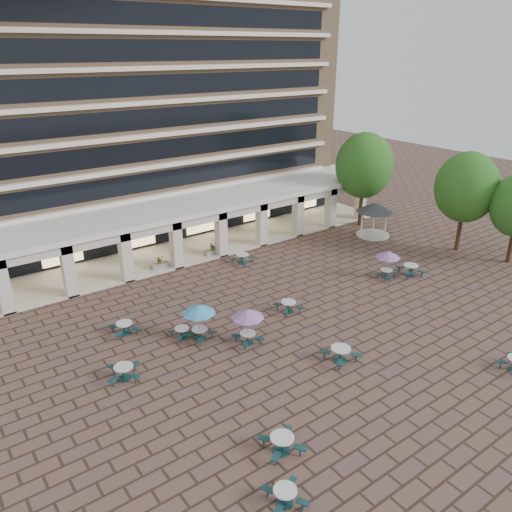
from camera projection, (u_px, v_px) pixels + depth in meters
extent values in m
plane|color=brown|center=(297.00, 322.00, 32.22)|extent=(120.00, 120.00, 0.00)
cube|color=tan|center=(125.00, 110.00, 46.99)|extent=(40.00, 15.00, 22.00)
cube|color=silver|center=(167.00, 194.00, 43.72)|extent=(36.80, 0.50, 0.35)
cube|color=black|center=(165.00, 179.00, 43.39)|extent=(35.20, 0.05, 1.60)
cube|color=silver|center=(165.00, 165.00, 42.72)|extent=(36.80, 0.50, 0.35)
cube|color=black|center=(163.00, 149.00, 42.39)|extent=(35.20, 0.05, 1.60)
cube|color=silver|center=(163.00, 134.00, 41.71)|extent=(36.80, 0.50, 0.35)
cube|color=black|center=(161.00, 118.00, 41.38)|extent=(35.20, 0.05, 1.60)
cube|color=silver|center=(161.00, 102.00, 40.71)|extent=(36.80, 0.50, 0.35)
cube|color=black|center=(158.00, 85.00, 40.38)|extent=(35.20, 0.05, 1.60)
cube|color=silver|center=(158.00, 68.00, 39.70)|extent=(36.80, 0.50, 0.35)
cube|color=black|center=(156.00, 50.00, 39.37)|extent=(35.20, 0.05, 1.60)
cube|color=silver|center=(156.00, 32.00, 38.70)|extent=(36.80, 0.50, 0.35)
cube|color=black|center=(153.00, 14.00, 38.37)|extent=(35.20, 0.05, 1.60)
cube|color=white|center=(182.00, 205.00, 41.79)|extent=(42.00, 6.60, 0.40)
cube|color=beige|center=(200.00, 219.00, 39.84)|extent=(42.00, 0.30, 0.90)
cube|color=black|center=(170.00, 224.00, 44.73)|extent=(38.00, 0.15, 3.20)
cube|color=beige|center=(185.00, 251.00, 43.39)|extent=(42.00, 6.00, 0.12)
cube|color=beige|center=(3.00, 285.00, 32.68)|extent=(0.80, 0.80, 4.00)
cube|color=beige|center=(68.00, 270.00, 34.97)|extent=(0.80, 0.80, 4.00)
cube|color=beige|center=(126.00, 256.00, 37.26)|extent=(0.80, 0.80, 4.00)
cube|color=beige|center=(176.00, 244.00, 39.55)|extent=(0.80, 0.80, 4.00)
cube|color=beige|center=(221.00, 233.00, 41.84)|extent=(0.80, 0.80, 4.00)
cube|color=beige|center=(261.00, 224.00, 44.13)|extent=(0.80, 0.80, 4.00)
cube|color=beige|center=(298.00, 215.00, 46.42)|extent=(0.80, 0.80, 4.00)
cube|color=beige|center=(331.00, 207.00, 48.71)|extent=(0.80, 0.80, 4.00)
cube|color=beige|center=(361.00, 200.00, 51.00)|extent=(0.80, 0.80, 4.00)
cube|color=#FFD88C|center=(61.00, 250.00, 39.49)|extent=(3.20, 0.08, 2.40)
cube|color=#FFD88C|center=(137.00, 234.00, 42.96)|extent=(3.20, 0.08, 2.40)
cube|color=#FFD88C|center=(202.00, 220.00, 46.43)|extent=(3.20, 0.08, 2.40)
cube|color=#FFD88C|center=(257.00, 208.00, 49.90)|extent=(3.20, 0.08, 2.40)
cube|color=#FFD88C|center=(305.00, 197.00, 53.37)|extent=(3.20, 0.08, 2.40)
cylinder|color=#164244|center=(285.00, 503.00, 19.43)|extent=(0.66, 0.66, 0.04)
cylinder|color=#164244|center=(285.00, 497.00, 19.32)|extent=(0.17, 0.17, 0.63)
cylinder|color=silver|center=(285.00, 490.00, 19.17)|extent=(0.95, 0.95, 0.05)
cube|color=#164244|center=(292.00, 481.00, 19.90)|extent=(0.58, 0.49, 0.05)
cylinder|color=#164244|center=(292.00, 485.00, 19.98)|extent=(0.08, 0.08, 0.40)
cube|color=#164244|center=(268.00, 489.00, 19.56)|extent=(0.49, 0.58, 0.05)
cylinder|color=#164244|center=(267.00, 493.00, 19.65)|extent=(0.08, 0.08, 0.40)
cube|color=#164244|center=(278.00, 510.00, 18.66)|extent=(0.58, 0.49, 0.05)
cube|color=#164244|center=(303.00, 502.00, 18.99)|extent=(0.49, 0.58, 0.05)
cylinder|color=#164244|center=(303.00, 506.00, 19.08)|extent=(0.08, 0.08, 0.40)
cylinder|color=#164244|center=(282.00, 451.00, 21.94)|extent=(0.75, 0.75, 0.04)
cylinder|color=#164244|center=(282.00, 445.00, 21.81)|extent=(0.19, 0.19, 0.71)
cylinder|color=silver|center=(282.00, 437.00, 21.64)|extent=(1.07, 1.07, 0.05)
cube|color=#164244|center=(287.00, 430.00, 22.49)|extent=(0.66, 0.58, 0.05)
cylinder|color=#164244|center=(287.00, 434.00, 22.58)|extent=(0.09, 0.09, 0.45)
cube|color=#164244|center=(264.00, 438.00, 22.03)|extent=(0.58, 0.66, 0.05)
cylinder|color=#164244|center=(264.00, 442.00, 22.12)|extent=(0.09, 0.09, 0.45)
cube|color=#164244|center=(276.00, 456.00, 21.04)|extent=(0.66, 0.58, 0.05)
cylinder|color=#164244|center=(276.00, 461.00, 21.13)|extent=(0.09, 0.09, 0.45)
cube|color=#164244|center=(300.00, 448.00, 21.50)|extent=(0.58, 0.66, 0.05)
cylinder|color=#164244|center=(300.00, 452.00, 21.59)|extent=(0.09, 0.09, 0.45)
cube|color=#164244|center=(511.00, 355.00, 28.03)|extent=(0.59, 0.60, 0.05)
cylinder|color=#164244|center=(511.00, 358.00, 28.12)|extent=(0.08, 0.08, 0.43)
cube|color=#164244|center=(501.00, 362.00, 27.40)|extent=(0.60, 0.59, 0.05)
cylinder|color=#164244|center=(500.00, 365.00, 27.49)|extent=(0.08, 0.08, 0.43)
cylinder|color=#164244|center=(200.00, 339.00, 30.37)|extent=(0.68, 0.68, 0.04)
cylinder|color=#164244|center=(200.00, 335.00, 30.25)|extent=(0.17, 0.17, 0.64)
cylinder|color=silver|center=(200.00, 329.00, 30.10)|extent=(0.97, 0.97, 0.05)
cube|color=#164244|center=(200.00, 327.00, 30.90)|extent=(0.50, 0.60, 0.05)
cylinder|color=#164244|center=(200.00, 330.00, 30.99)|extent=(0.08, 0.08, 0.41)
cube|color=#164244|center=(187.00, 334.00, 30.13)|extent=(0.60, 0.50, 0.05)
cylinder|color=#164244|center=(188.00, 337.00, 30.21)|extent=(0.08, 0.08, 0.41)
cube|color=#164244|center=(200.00, 340.00, 29.52)|extent=(0.50, 0.60, 0.05)
cylinder|color=#164244|center=(200.00, 343.00, 29.60)|extent=(0.08, 0.08, 0.41)
cube|color=#164244|center=(212.00, 332.00, 30.29)|extent=(0.60, 0.50, 0.05)
cylinder|color=#164244|center=(213.00, 335.00, 30.38)|extent=(0.08, 0.08, 0.41)
cylinder|color=gray|center=(199.00, 322.00, 29.92)|extent=(0.05, 0.05, 2.33)
cone|color=#3494C9|center=(199.00, 309.00, 29.57)|extent=(2.04, 2.04, 0.53)
cylinder|color=#164244|center=(340.00, 360.00, 28.26)|extent=(0.79, 0.79, 0.05)
cylinder|color=#164244|center=(340.00, 355.00, 28.13)|extent=(0.20, 0.20, 0.75)
cylinder|color=silver|center=(341.00, 348.00, 27.95)|extent=(1.13, 1.13, 0.06)
cube|color=#164244|center=(341.00, 345.00, 28.88)|extent=(0.67, 0.66, 0.06)
cylinder|color=#164244|center=(341.00, 349.00, 28.98)|extent=(0.09, 0.09, 0.48)
cube|color=#164244|center=(325.00, 352.00, 28.22)|extent=(0.66, 0.67, 0.06)
cylinder|color=#164244|center=(324.00, 356.00, 28.32)|extent=(0.09, 0.09, 0.48)
cube|color=#164244|center=(340.00, 362.00, 27.28)|extent=(0.67, 0.66, 0.06)
cylinder|color=#164244|center=(340.00, 366.00, 27.38)|extent=(0.09, 0.09, 0.48)
cube|color=#164244|center=(356.00, 355.00, 27.94)|extent=(0.66, 0.67, 0.06)
cylinder|color=#164244|center=(356.00, 359.00, 28.04)|extent=(0.09, 0.09, 0.48)
cylinder|color=#164244|center=(248.00, 343.00, 29.96)|extent=(0.66, 0.66, 0.04)
cylinder|color=#164244|center=(248.00, 339.00, 29.85)|extent=(0.17, 0.17, 0.62)
cylinder|color=silver|center=(248.00, 333.00, 29.71)|extent=(0.94, 0.94, 0.05)
cube|color=#164244|center=(251.00, 331.00, 30.47)|extent=(0.56, 0.54, 0.05)
cylinder|color=#164244|center=(251.00, 334.00, 30.56)|extent=(0.08, 0.08, 0.40)
cube|color=#164244|center=(236.00, 336.00, 29.96)|extent=(0.54, 0.56, 0.05)
cylinder|color=#164244|center=(236.00, 339.00, 30.04)|extent=(0.08, 0.08, 0.40)
cube|color=#164244|center=(245.00, 344.00, 29.15)|extent=(0.56, 0.54, 0.05)
cylinder|color=#164244|center=(245.00, 347.00, 29.23)|extent=(0.08, 0.08, 0.40)
cube|color=#164244|center=(260.00, 338.00, 29.67)|extent=(0.54, 0.56, 0.05)
cylinder|color=#164244|center=(260.00, 342.00, 29.75)|extent=(0.08, 0.08, 0.40)
cylinder|color=gray|center=(248.00, 327.00, 29.54)|extent=(0.05, 0.05, 2.26)
cone|color=#9065AC|center=(248.00, 314.00, 29.19)|extent=(1.98, 1.98, 0.52)
cylinder|color=#164244|center=(410.00, 275.00, 38.93)|extent=(0.78, 0.78, 0.04)
cylinder|color=#164244|center=(410.00, 271.00, 38.80)|extent=(0.20, 0.20, 0.74)
cylinder|color=silver|center=(411.00, 265.00, 38.63)|extent=(1.12, 1.12, 0.06)
cube|color=#164244|center=(413.00, 265.00, 39.45)|extent=(0.69, 0.54, 0.06)
cylinder|color=#164244|center=(413.00, 268.00, 39.55)|extent=(0.09, 0.09, 0.47)
cube|color=#164244|center=(399.00, 267.00, 39.15)|extent=(0.54, 0.69, 0.06)
cylinder|color=#164244|center=(399.00, 270.00, 39.25)|extent=(0.09, 0.09, 0.47)
cube|color=#164244|center=(408.00, 273.00, 38.05)|extent=(0.69, 0.54, 0.06)
cylinder|color=#164244|center=(408.00, 276.00, 38.15)|extent=(0.09, 0.09, 0.47)
cube|color=#164244|center=(422.00, 271.00, 38.36)|extent=(0.54, 0.69, 0.06)
cylinder|color=#164244|center=(422.00, 274.00, 38.46)|extent=(0.09, 0.09, 0.47)
cylinder|color=#164244|center=(125.00, 378.00, 26.75)|extent=(0.72, 0.72, 0.04)
cylinder|color=#164244|center=(124.00, 373.00, 26.63)|extent=(0.19, 0.19, 0.68)
cylinder|color=silver|center=(123.00, 367.00, 26.47)|extent=(1.03, 1.03, 0.05)
cube|color=#164244|center=(134.00, 364.00, 27.23)|extent=(0.64, 0.49, 0.05)
cylinder|color=#164244|center=(135.00, 367.00, 27.32)|extent=(0.08, 0.08, 0.43)
cube|color=#164244|center=(113.00, 367.00, 26.96)|extent=(0.49, 0.64, 0.05)
cylinder|color=#164244|center=(113.00, 371.00, 27.05)|extent=(0.08, 0.08, 0.43)
cube|color=#164244|center=(113.00, 379.00, 25.95)|extent=(0.64, 0.49, 0.05)
cylinder|color=#164244|center=(113.00, 383.00, 26.04)|extent=(0.08, 0.08, 0.43)
cube|color=#164244|center=(135.00, 376.00, 26.21)|extent=(0.49, 0.64, 0.05)
cylinder|color=#164244|center=(136.00, 380.00, 26.31)|extent=(0.08, 0.08, 0.43)
cylinder|color=#164244|center=(182.00, 337.00, 30.56)|extent=(0.61, 0.61, 0.03)
cylinder|color=#164244|center=(182.00, 333.00, 30.45)|extent=(0.16, 0.16, 0.58)
cylinder|color=silver|center=(182.00, 328.00, 30.32)|extent=(0.87, 0.87, 0.04)
cube|color=#164244|center=(184.00, 326.00, 31.04)|extent=(0.50, 0.52, 0.04)
cylinder|color=#164244|center=(185.00, 329.00, 31.12)|extent=(0.07, 0.07, 0.37)
cube|color=#164244|center=(171.00, 331.00, 30.47)|extent=(0.52, 0.50, 0.04)
cylinder|color=#164244|center=(171.00, 334.00, 30.55)|extent=(0.07, 0.07, 0.37)
cube|color=#164244|center=(180.00, 338.00, 29.79)|extent=(0.50, 0.52, 0.04)
cylinder|color=#164244|center=(180.00, 341.00, 29.87)|extent=(0.07, 0.07, 0.37)
cube|color=#164244|center=(193.00, 332.00, 30.36)|extent=(0.52, 0.50, 0.04)
cylinder|color=#164244|center=(193.00, 335.00, 30.44)|extent=(0.07, 0.07, 0.37)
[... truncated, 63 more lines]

